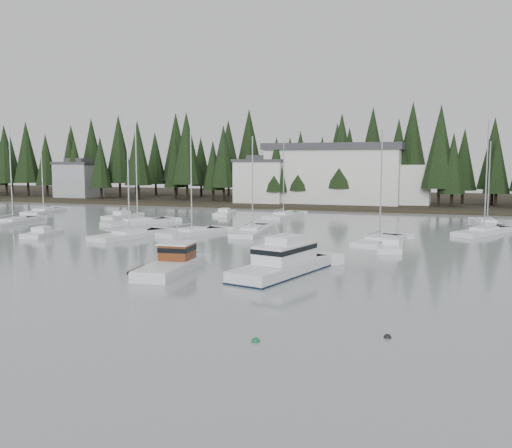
{
  "coord_description": "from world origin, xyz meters",
  "views": [
    {
      "loc": [
        15.55,
        -22.09,
        8.29
      ],
      "look_at": [
        -1.27,
        26.9,
        2.5
      ],
      "focal_mm": 40.0,
      "sensor_mm": 36.0,
      "label": 1
    }
  ],
  "objects_px": {
    "sailboat_4": "(192,234)",
    "sailboat_10": "(484,233)",
    "runabout_1": "(391,247)",
    "runabout_3": "(224,214)",
    "cabin_cruiser_center": "(282,265)",
    "sailboat_8": "(487,225)",
    "house_west": "(262,180)",
    "sailboat_11": "(138,223)",
    "sailboat_12": "(130,236)",
    "sailboat_2": "(380,243)",
    "runabout_0": "(41,235)",
    "sailboat_3": "(13,223)",
    "runabout_4": "(122,217)",
    "lobster_boat_brown": "(170,266)",
    "harbor_inn": "(345,174)",
    "sailboat_1": "(283,217)",
    "house_far_west": "(78,179)",
    "sailboat_0": "(253,232)",
    "sailboat_6": "(44,212)"
  },
  "relations": [
    {
      "from": "harbor_inn",
      "to": "cabin_cruiser_center",
      "type": "bearing_deg",
      "value": -83.85
    },
    {
      "from": "sailboat_1",
      "to": "sailboat_4",
      "type": "relative_size",
      "value": 0.86
    },
    {
      "from": "sailboat_1",
      "to": "house_far_west",
      "type": "bearing_deg",
      "value": 72.69
    },
    {
      "from": "house_west",
      "to": "sailboat_3",
      "type": "height_order",
      "value": "sailboat_3"
    },
    {
      "from": "sailboat_12",
      "to": "sailboat_10",
      "type": "bearing_deg",
      "value": -52.16
    },
    {
      "from": "harbor_inn",
      "to": "runabout_3",
      "type": "xyz_separation_m",
      "value": [
        -14.17,
        -24.16,
        -5.64
      ]
    },
    {
      "from": "sailboat_12",
      "to": "cabin_cruiser_center",
      "type": "bearing_deg",
      "value": -108.76
    },
    {
      "from": "house_west",
      "to": "sailboat_2",
      "type": "distance_m",
      "value": 51.4
    },
    {
      "from": "house_far_west",
      "to": "sailboat_2",
      "type": "xyz_separation_m",
      "value": [
        68.92,
        -45.54,
        -4.35
      ]
    },
    {
      "from": "sailboat_1",
      "to": "sailboat_3",
      "type": "height_order",
      "value": "sailboat_3"
    },
    {
      "from": "house_west",
      "to": "sailboat_11",
      "type": "distance_m",
      "value": 36.64
    },
    {
      "from": "sailboat_11",
      "to": "lobster_boat_brown",
      "type": "bearing_deg",
      "value": -119.68
    },
    {
      "from": "cabin_cruiser_center",
      "to": "runabout_0",
      "type": "height_order",
      "value": "cabin_cruiser_center"
    },
    {
      "from": "sailboat_0",
      "to": "sailboat_11",
      "type": "bearing_deg",
      "value": 71.91
    },
    {
      "from": "sailboat_2",
      "to": "sailboat_12",
      "type": "relative_size",
      "value": 0.87
    },
    {
      "from": "sailboat_2",
      "to": "sailboat_12",
      "type": "bearing_deg",
      "value": 111.34
    },
    {
      "from": "sailboat_3",
      "to": "runabout_4",
      "type": "bearing_deg",
      "value": -51.48
    },
    {
      "from": "sailboat_12",
      "to": "runabout_0",
      "type": "height_order",
      "value": "sailboat_12"
    },
    {
      "from": "sailboat_10",
      "to": "runabout_1",
      "type": "bearing_deg",
      "value": 178.64
    },
    {
      "from": "sailboat_1",
      "to": "runabout_1",
      "type": "bearing_deg",
      "value": -138.64
    },
    {
      "from": "sailboat_4",
      "to": "sailboat_12",
      "type": "distance_m",
      "value": 6.89
    },
    {
      "from": "sailboat_4",
      "to": "runabout_3",
      "type": "height_order",
      "value": "sailboat_4"
    },
    {
      "from": "runabout_3",
      "to": "sailboat_0",
      "type": "bearing_deg",
      "value": -158.2
    },
    {
      "from": "house_west",
      "to": "sailboat_12",
      "type": "relative_size",
      "value": 0.7
    },
    {
      "from": "harbor_inn",
      "to": "sailboat_1",
      "type": "bearing_deg",
      "value": -101.06
    },
    {
      "from": "sailboat_11",
      "to": "cabin_cruiser_center",
      "type": "bearing_deg",
      "value": -107.67
    },
    {
      "from": "sailboat_1",
      "to": "cabin_cruiser_center",
      "type": "bearing_deg",
      "value": -157.51
    },
    {
      "from": "cabin_cruiser_center",
      "to": "runabout_1",
      "type": "distance_m",
      "value": 16.18
    },
    {
      "from": "sailboat_1",
      "to": "sailboat_3",
      "type": "relative_size",
      "value": 0.79
    },
    {
      "from": "house_far_west",
      "to": "sailboat_12",
      "type": "relative_size",
      "value": 0.62
    },
    {
      "from": "runabout_1",
      "to": "runabout_3",
      "type": "relative_size",
      "value": 1.12
    },
    {
      "from": "house_far_west",
      "to": "sailboat_11",
      "type": "distance_m",
      "value": 53.03
    },
    {
      "from": "sailboat_12",
      "to": "sailboat_8",
      "type": "bearing_deg",
      "value": -41.57
    },
    {
      "from": "sailboat_11",
      "to": "runabout_1",
      "type": "height_order",
      "value": "sailboat_11"
    },
    {
      "from": "cabin_cruiser_center",
      "to": "sailboat_8",
      "type": "height_order",
      "value": "sailboat_8"
    },
    {
      "from": "sailboat_2",
      "to": "house_far_west",
      "type": "bearing_deg",
      "value": 69.2
    },
    {
      "from": "cabin_cruiser_center",
      "to": "sailboat_0",
      "type": "bearing_deg",
      "value": 38.95
    },
    {
      "from": "lobster_boat_brown",
      "to": "cabin_cruiser_center",
      "type": "relative_size",
      "value": 0.78
    },
    {
      "from": "cabin_cruiser_center",
      "to": "sailboat_8",
      "type": "relative_size",
      "value": 0.93
    },
    {
      "from": "harbor_inn",
      "to": "runabout_3",
      "type": "relative_size",
      "value": 4.66
    },
    {
      "from": "sailboat_0",
      "to": "cabin_cruiser_center",
      "type": "bearing_deg",
      "value": -161.26
    },
    {
      "from": "sailboat_6",
      "to": "sailboat_12",
      "type": "bearing_deg",
      "value": -136.1
    },
    {
      "from": "sailboat_3",
      "to": "sailboat_4",
      "type": "bearing_deg",
      "value": -106.47
    },
    {
      "from": "sailboat_6",
      "to": "sailboat_2",
      "type": "bearing_deg",
      "value": -116.89
    },
    {
      "from": "sailboat_8",
      "to": "runabout_1",
      "type": "height_order",
      "value": "sailboat_8"
    },
    {
      "from": "harbor_inn",
      "to": "runabout_0",
      "type": "relative_size",
      "value": 5.13
    },
    {
      "from": "runabout_0",
      "to": "runabout_1",
      "type": "distance_m",
      "value": 37.51
    },
    {
      "from": "sailboat_2",
      "to": "house_west",
      "type": "bearing_deg",
      "value": 44.38
    },
    {
      "from": "sailboat_4",
      "to": "sailboat_10",
      "type": "bearing_deg",
      "value": -49.22
    },
    {
      "from": "house_far_west",
      "to": "runabout_3",
      "type": "xyz_separation_m",
      "value": [
        42.87,
        -22.82,
        -4.27
      ]
    }
  ]
}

